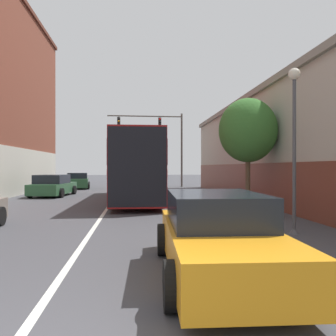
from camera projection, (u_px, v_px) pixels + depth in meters
lane_center_line at (113, 200)px, 18.63m from camera, size 0.14×45.02×0.01m
building_right_storefront at (319, 146)px, 18.38m from camera, size 8.59×26.50×5.95m
bus at (138, 165)px, 18.88m from camera, size 2.88×11.82×3.58m
hatchback_foreground at (217, 236)px, 5.76m from camera, size 2.16×4.48×1.42m
parked_car_left_near at (53, 186)px, 21.48m from camera, size 2.50×4.49×1.40m
parked_car_left_mid at (78, 181)px, 28.88m from camera, size 2.40×4.00×1.40m
traffic_signal_gantry at (161, 134)px, 31.43m from camera, size 7.19×0.36×7.08m
street_lamp at (294, 134)px, 9.29m from camera, size 0.34×0.34×4.70m
street_tree_near at (248, 131)px, 14.58m from camera, size 2.60×2.34×4.97m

